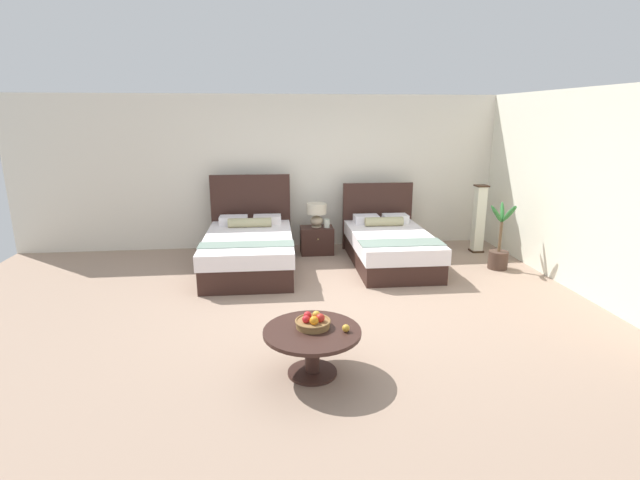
{
  "coord_description": "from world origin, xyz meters",
  "views": [
    {
      "loc": [
        -0.81,
        -5.57,
        2.33
      ],
      "look_at": [
        -0.13,
        0.44,
        0.73
      ],
      "focal_mm": 26.46,
      "sensor_mm": 36.0,
      "label": 1
    }
  ],
  "objects_px": {
    "bed_near_window": "(249,249)",
    "floor_lamp_corner": "(479,219)",
    "coffee_table": "(312,341)",
    "loose_apple": "(346,328)",
    "table_lamp": "(317,212)",
    "potted_palm": "(499,251)",
    "fruit_bowl": "(313,322)",
    "vase": "(327,223)",
    "nightstand": "(317,240)",
    "bed_near_corner": "(389,246)"
  },
  "relations": [
    {
      "from": "bed_near_window",
      "to": "floor_lamp_corner",
      "type": "distance_m",
      "value": 3.99
    },
    {
      "from": "coffee_table",
      "to": "loose_apple",
      "type": "relative_size",
      "value": 12.99
    },
    {
      "from": "table_lamp",
      "to": "potted_palm",
      "type": "bearing_deg",
      "value": -23.39
    },
    {
      "from": "table_lamp",
      "to": "potted_palm",
      "type": "distance_m",
      "value": 3.01
    },
    {
      "from": "fruit_bowl",
      "to": "floor_lamp_corner",
      "type": "bearing_deg",
      "value": 48.43
    },
    {
      "from": "vase",
      "to": "table_lamp",
      "type": "bearing_deg",
      "value": 160.41
    },
    {
      "from": "nightstand",
      "to": "table_lamp",
      "type": "bearing_deg",
      "value": 90.0
    },
    {
      "from": "coffee_table",
      "to": "loose_apple",
      "type": "xyz_separation_m",
      "value": [
        0.3,
        -0.07,
        0.14
      ]
    },
    {
      "from": "bed_near_window",
      "to": "bed_near_corner",
      "type": "distance_m",
      "value": 2.23
    },
    {
      "from": "coffee_table",
      "to": "potted_palm",
      "type": "bearing_deg",
      "value": 41.05
    },
    {
      "from": "fruit_bowl",
      "to": "bed_near_corner",
      "type": "bearing_deg",
      "value": 63.95
    },
    {
      "from": "bed_near_window",
      "to": "vase",
      "type": "relative_size",
      "value": 15.18
    },
    {
      "from": "potted_palm",
      "to": "fruit_bowl",
      "type": "bearing_deg",
      "value": -139.44
    },
    {
      "from": "nightstand",
      "to": "vase",
      "type": "xyz_separation_m",
      "value": [
        0.17,
        -0.04,
        0.31
      ]
    },
    {
      "from": "bed_near_corner",
      "to": "coffee_table",
      "type": "xyz_separation_m",
      "value": [
        -1.56,
        -3.22,
        0.03
      ]
    },
    {
      "from": "bed_near_window",
      "to": "table_lamp",
      "type": "xyz_separation_m",
      "value": [
        1.14,
        0.74,
        0.4
      ]
    },
    {
      "from": "bed_near_corner",
      "to": "vase",
      "type": "bearing_deg",
      "value": 143.54
    },
    {
      "from": "table_lamp",
      "to": "loose_apple",
      "type": "distance_m",
      "value": 4.04
    },
    {
      "from": "bed_near_corner",
      "to": "loose_apple",
      "type": "relative_size",
      "value": 30.41
    },
    {
      "from": "nightstand",
      "to": "fruit_bowl",
      "type": "height_order",
      "value": "fruit_bowl"
    },
    {
      "from": "bed_near_window",
      "to": "coffee_table",
      "type": "xyz_separation_m",
      "value": [
        0.68,
        -3.22,
        0.01
      ]
    },
    {
      "from": "vase",
      "to": "coffee_table",
      "type": "distance_m",
      "value": 3.96
    },
    {
      "from": "coffee_table",
      "to": "bed_near_corner",
      "type": "bearing_deg",
      "value": 64.16
    },
    {
      "from": "bed_near_corner",
      "to": "floor_lamp_corner",
      "type": "height_order",
      "value": "bed_near_corner"
    },
    {
      "from": "bed_near_corner",
      "to": "floor_lamp_corner",
      "type": "distance_m",
      "value": 1.81
    },
    {
      "from": "vase",
      "to": "potted_palm",
      "type": "xyz_separation_m",
      "value": [
        2.57,
        -1.12,
        -0.25
      ]
    },
    {
      "from": "coffee_table",
      "to": "floor_lamp_corner",
      "type": "distance_m",
      "value": 4.97
    },
    {
      "from": "fruit_bowl",
      "to": "loose_apple",
      "type": "relative_size",
      "value": 4.79
    },
    {
      "from": "fruit_bowl",
      "to": "potted_palm",
      "type": "xyz_separation_m",
      "value": [
        3.18,
        2.72,
        -0.2
      ]
    },
    {
      "from": "bed_near_corner",
      "to": "table_lamp",
      "type": "bearing_deg",
      "value": 145.78
    },
    {
      "from": "table_lamp",
      "to": "vase",
      "type": "bearing_deg",
      "value": -19.59
    },
    {
      "from": "bed_near_window",
      "to": "bed_near_corner",
      "type": "bearing_deg",
      "value": -0.16
    },
    {
      "from": "fruit_bowl",
      "to": "floor_lamp_corner",
      "type": "xyz_separation_m",
      "value": [
        3.26,
        3.67,
        0.09
      ]
    },
    {
      "from": "coffee_table",
      "to": "fruit_bowl",
      "type": "xyz_separation_m",
      "value": [
        0.01,
        0.06,
        0.16
      ]
    },
    {
      "from": "fruit_bowl",
      "to": "loose_apple",
      "type": "distance_m",
      "value": 0.31
    },
    {
      "from": "coffee_table",
      "to": "loose_apple",
      "type": "height_order",
      "value": "loose_apple"
    },
    {
      "from": "table_lamp",
      "to": "coffee_table",
      "type": "bearing_deg",
      "value": -96.6
    },
    {
      "from": "floor_lamp_corner",
      "to": "fruit_bowl",
      "type": "bearing_deg",
      "value": -131.57
    },
    {
      "from": "nightstand",
      "to": "floor_lamp_corner",
      "type": "distance_m",
      "value": 2.84
    },
    {
      "from": "coffee_table",
      "to": "fruit_bowl",
      "type": "distance_m",
      "value": 0.17
    },
    {
      "from": "bed_near_window",
      "to": "vase",
      "type": "xyz_separation_m",
      "value": [
        1.3,
        0.68,
        0.22
      ]
    },
    {
      "from": "bed_near_corner",
      "to": "potted_palm",
      "type": "relative_size",
      "value": 1.98
    },
    {
      "from": "table_lamp",
      "to": "coffee_table",
      "type": "height_order",
      "value": "table_lamp"
    },
    {
      "from": "fruit_bowl",
      "to": "coffee_table",
      "type": "bearing_deg",
      "value": -103.43
    },
    {
      "from": "bed_near_window",
      "to": "potted_palm",
      "type": "relative_size",
      "value": 2.07
    },
    {
      "from": "table_lamp",
      "to": "potted_palm",
      "type": "xyz_separation_m",
      "value": [
        2.74,
        -1.18,
        -0.43
      ]
    },
    {
      "from": "nightstand",
      "to": "floor_lamp_corner",
      "type": "height_order",
      "value": "floor_lamp_corner"
    },
    {
      "from": "nightstand",
      "to": "floor_lamp_corner",
      "type": "relative_size",
      "value": 0.48
    },
    {
      "from": "vase",
      "to": "floor_lamp_corner",
      "type": "bearing_deg",
      "value": -3.69
    },
    {
      "from": "potted_palm",
      "to": "nightstand",
      "type": "bearing_deg",
      "value": 156.97
    }
  ]
}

